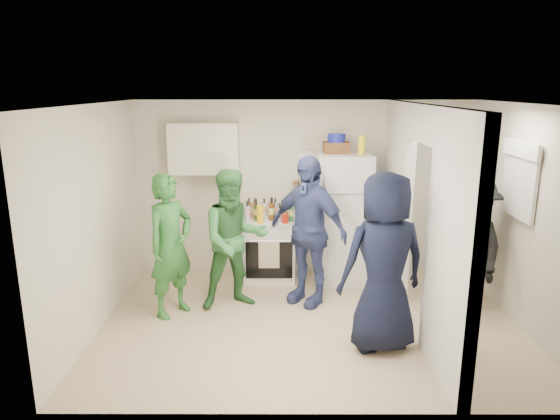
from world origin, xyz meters
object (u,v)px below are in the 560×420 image
object	(u,v)px
fridge	(342,218)
stove	(270,249)
person_green_left	(171,246)
person_navy	(384,262)
person_denim	(308,231)
yellow_cup_stack_top	(362,145)
person_green_center	(234,240)
person_nook	(472,244)
blue_bowl	(336,138)
wicker_basket	(336,147)

from	to	relation	value
fridge	stove	bearing A→B (deg)	178.30
stove	person_green_left	bearing A→B (deg)	-134.95
stove	person_navy	bearing A→B (deg)	-57.99
person_green_left	person_navy	xyz separation A→B (m)	(2.35, -0.79, 0.08)
fridge	person_denim	bearing A→B (deg)	-124.25
yellow_cup_stack_top	person_green_center	world-z (taller)	yellow_cup_stack_top
stove	person_denim	distance (m)	1.06
stove	person_nook	distance (m)	2.69
person_denim	person_green_left	bearing A→B (deg)	-130.05
person_green_left	person_denim	size ratio (longest dim) A/B	0.91
blue_bowl	person_navy	xyz separation A→B (m)	(0.30, -1.95, -1.07)
person_green_left	person_navy	distance (m)	2.48
person_green_left	person_navy	world-z (taller)	person_navy
person_green_center	person_navy	distance (m)	1.91
blue_bowl	person_green_center	world-z (taller)	blue_bowl
stove	person_green_center	world-z (taller)	person_green_center
person_green_center	person_denim	world-z (taller)	person_denim
blue_bowl	person_denim	distance (m)	1.40
person_green_center	stove	bearing A→B (deg)	47.96
yellow_cup_stack_top	person_green_center	distance (m)	2.10
blue_bowl	yellow_cup_stack_top	xyz separation A→B (m)	(0.32, -0.15, -0.08)
stove	person_green_center	size ratio (longest dim) A/B	0.51
person_green_left	person_denim	world-z (taller)	person_denim
wicker_basket	person_navy	world-z (taller)	wicker_basket
blue_bowl	yellow_cup_stack_top	bearing A→B (deg)	-25.11
wicker_basket	person_denim	xyz separation A→B (m)	(-0.42, -0.81, -0.93)
person_green_center	person_navy	size ratio (longest dim) A/B	0.92
person_green_left	person_denim	xyz separation A→B (m)	(1.63, 0.35, 0.08)
stove	person_green_center	bearing A→B (deg)	-113.79
wicker_basket	yellow_cup_stack_top	size ratio (longest dim) A/B	1.40
blue_bowl	person_denim	bearing A→B (deg)	-117.26
wicker_basket	person_nook	size ratio (longest dim) A/B	0.21
stove	yellow_cup_stack_top	world-z (taller)	yellow_cup_stack_top
person_navy	person_nook	distance (m)	1.63
fridge	person_nook	distance (m)	1.74
wicker_basket	person_green_center	size ratio (longest dim) A/B	0.20
yellow_cup_stack_top	person_green_center	size ratio (longest dim) A/B	0.14
stove	wicker_basket	size ratio (longest dim) A/B	2.51
fridge	person_green_center	world-z (taller)	fridge
wicker_basket	person_navy	size ratio (longest dim) A/B	0.19
fridge	yellow_cup_stack_top	bearing A→B (deg)	-24.44
stove	wicker_basket	xyz separation A→B (m)	(0.91, 0.02, 1.44)
wicker_basket	person_navy	xyz separation A→B (m)	(0.30, -1.95, -0.94)
wicker_basket	person_denim	size ratio (longest dim) A/B	0.19
stove	yellow_cup_stack_top	xyz separation A→B (m)	(1.23, -0.13, 1.49)
yellow_cup_stack_top	person_green_center	bearing A→B (deg)	-154.16
blue_bowl	yellow_cup_stack_top	distance (m)	0.36
person_green_left	yellow_cup_stack_top	bearing A→B (deg)	-30.13
person_green_left	fridge	bearing A→B (deg)	-25.90
yellow_cup_stack_top	fridge	bearing A→B (deg)	155.56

